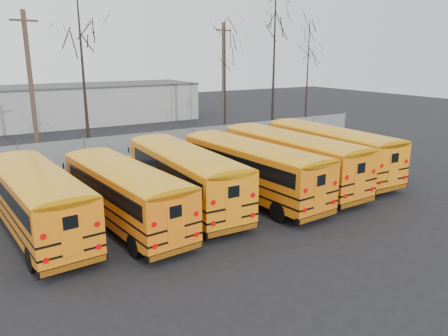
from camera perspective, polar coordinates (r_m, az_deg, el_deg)
ground at (r=21.24m, az=1.25°, el=-5.65°), size 120.00×120.00×0.00m
fence at (r=31.36m, az=-10.62°, el=2.72°), size 40.00×0.04×2.00m
distant_building at (r=50.69m, az=-16.73°, el=8.03°), size 22.00×8.00×4.00m
bus_a at (r=19.69m, az=-23.36°, el=-3.35°), size 3.26×10.49×2.89m
bus_b at (r=19.57m, az=-13.10°, el=-2.71°), size 3.31×10.30×2.84m
bus_c at (r=21.49m, az=-5.36°, el=-0.52°), size 2.73×10.83×3.01m
bus_d at (r=22.69m, az=3.39°, el=0.39°), size 3.39×11.03×3.04m
bus_e at (r=24.91m, az=8.53°, el=1.66°), size 3.08×11.28×3.13m
bus_f at (r=27.62m, az=13.43°, el=2.67°), size 2.72×11.09×3.09m
utility_pole_left at (r=32.66m, az=-23.88°, el=9.69°), size 1.79×0.53×10.16m
utility_pole_right at (r=41.89m, az=-0.05°, el=11.75°), size 1.79×0.50×10.12m
tree_2 at (r=32.03m, az=-17.83°, el=10.56°), size 0.26×0.26×10.89m
tree_3 at (r=40.67m, az=0.13°, el=11.62°), size 0.26×0.26×10.34m
tree_4 at (r=39.22m, az=6.52°, el=13.22°), size 0.26×0.26×12.81m
tree_5 at (r=44.45m, az=10.83°, el=11.74°), size 0.26×0.26×10.52m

